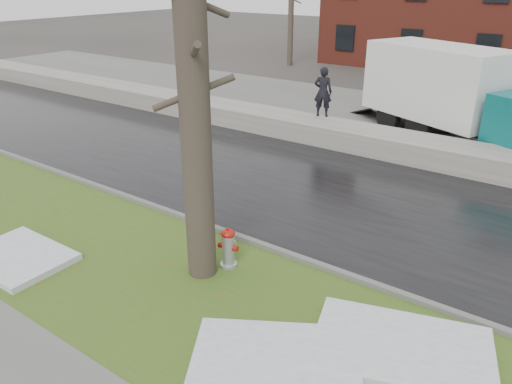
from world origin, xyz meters
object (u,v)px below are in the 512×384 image
Objects in this scene: box_truck at (459,94)px; fire_hydrant at (228,246)px; worker at (323,92)px; tree at (194,97)px.

fire_hydrant is at bearing -73.08° from box_truck.
worker is (-2.98, 9.36, 1.15)m from fire_hydrant.
worker is at bearing -129.53° from box_truck.
fire_hydrant is 11.69m from box_truck.
worker reaches higher than fire_hydrant.
box_truck is at bearing -171.68° from worker.
box_truck reaches higher than fire_hydrant.
worker is (-2.68, 9.84, -2.00)m from tree.
box_truck is (1.29, 11.55, 1.23)m from fire_hydrant.
worker is (-4.27, -2.19, -0.08)m from box_truck.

